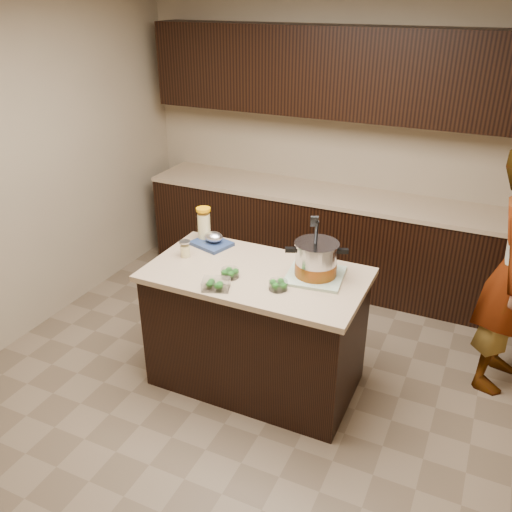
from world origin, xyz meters
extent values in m
plane|color=brown|center=(0.00, 0.00, 0.00)|extent=(4.00, 4.00, 0.00)
cube|color=tan|center=(0.00, 2.00, 1.35)|extent=(4.00, 0.04, 2.70)
cube|color=tan|center=(-2.00, 0.00, 1.35)|extent=(0.04, 4.00, 2.70)
cube|color=black|center=(0.00, 1.70, 0.43)|extent=(3.60, 0.60, 0.86)
cube|color=tan|center=(0.00, 1.70, 0.88)|extent=(3.60, 0.63, 0.04)
cube|color=black|center=(0.00, 1.82, 1.95)|extent=(3.60, 0.35, 0.75)
cube|color=black|center=(0.00, 0.00, 0.43)|extent=(1.40, 0.75, 0.86)
cube|color=tan|center=(0.00, 0.00, 0.88)|extent=(1.46, 0.81, 0.04)
cube|color=#60875B|center=(0.38, 0.10, 0.91)|extent=(0.40, 0.40, 0.02)
cylinder|color=#B7B7BC|center=(0.38, 0.10, 1.03)|extent=(0.35, 0.35, 0.21)
cylinder|color=brown|center=(0.38, 0.10, 0.96)|extent=(0.35, 0.35, 0.09)
cylinder|color=#B7B7BC|center=(0.38, 0.10, 1.14)|extent=(0.38, 0.38, 0.01)
cube|color=black|center=(0.22, 0.04, 1.09)|extent=(0.07, 0.06, 0.03)
cube|color=black|center=(0.54, 0.17, 1.09)|extent=(0.07, 0.06, 0.03)
cylinder|color=black|center=(0.38, 0.07, 1.20)|extent=(0.06, 0.11, 0.26)
cylinder|color=#EDDD91|center=(-0.56, 0.29, 1.01)|extent=(0.11, 0.11, 0.21)
cylinder|color=white|center=(-0.56, 0.29, 1.02)|extent=(0.12, 0.12, 0.24)
cylinder|color=orange|center=(-0.56, 0.29, 1.15)|extent=(0.12, 0.12, 0.02)
cylinder|color=#EDDD91|center=(-0.55, 0.01, 0.94)|extent=(0.08, 0.08, 0.08)
cylinder|color=white|center=(-0.55, 0.01, 0.95)|extent=(0.09, 0.09, 0.11)
cylinder|color=silver|center=(-0.55, 0.01, 1.01)|extent=(0.10, 0.10, 0.02)
cylinder|color=silver|center=(-0.13, -0.13, 0.93)|extent=(0.15, 0.15, 0.06)
cylinder|color=silver|center=(0.22, -0.15, 0.93)|extent=(0.15, 0.15, 0.06)
cube|color=silver|center=(-0.14, -0.31, 0.93)|extent=(0.20, 0.17, 0.06)
cube|color=navy|center=(-0.47, 0.25, 0.91)|extent=(0.32, 0.28, 0.03)
ellipsoid|color=silver|center=(-0.45, 0.24, 0.96)|extent=(0.14, 0.11, 0.07)
camera|label=1|loc=(1.34, -2.88, 2.59)|focal=38.00mm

